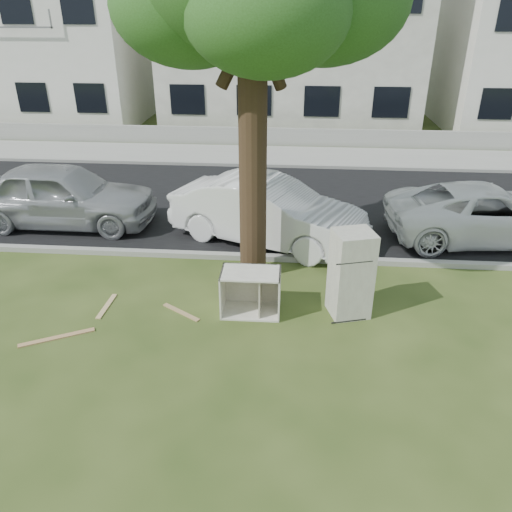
# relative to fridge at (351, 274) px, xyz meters

# --- Properties ---
(ground) EXTENTS (120.00, 120.00, 0.00)m
(ground) POSITION_rel_fridge_xyz_m (-1.48, -0.45, -0.81)
(ground) COLOR #2D4017
(road) EXTENTS (120.00, 7.00, 0.01)m
(road) POSITION_rel_fridge_xyz_m (-1.48, 5.55, -0.81)
(road) COLOR black
(road) RESTS_ON ground
(kerb_near) EXTENTS (120.00, 0.18, 0.12)m
(kerb_near) POSITION_rel_fridge_xyz_m (-1.48, 2.00, -0.81)
(kerb_near) COLOR gray
(kerb_near) RESTS_ON ground
(kerb_far) EXTENTS (120.00, 0.18, 0.12)m
(kerb_far) POSITION_rel_fridge_xyz_m (-1.48, 9.10, -0.81)
(kerb_far) COLOR gray
(kerb_far) RESTS_ON ground
(sidewalk) EXTENTS (120.00, 2.80, 0.01)m
(sidewalk) POSITION_rel_fridge_xyz_m (-1.48, 10.55, -0.81)
(sidewalk) COLOR gray
(sidewalk) RESTS_ON ground
(low_wall) EXTENTS (120.00, 0.15, 0.70)m
(low_wall) POSITION_rel_fridge_xyz_m (-1.48, 12.15, -0.46)
(low_wall) COLOR gray
(low_wall) RESTS_ON ground
(townhouse_left) EXTENTS (10.20, 8.16, 7.04)m
(townhouse_left) POSITION_rel_fridge_xyz_m (-13.48, 17.05, 2.71)
(townhouse_left) COLOR white
(townhouse_left) RESTS_ON ground
(townhouse_center) EXTENTS (11.22, 8.16, 7.44)m
(townhouse_center) POSITION_rel_fridge_xyz_m (-1.48, 17.05, 2.91)
(townhouse_center) COLOR silver
(townhouse_center) RESTS_ON ground
(fridge) EXTENTS (0.82, 0.78, 1.63)m
(fridge) POSITION_rel_fridge_xyz_m (0.00, 0.00, 0.00)
(fridge) COLOR #BBB7A8
(fridge) RESTS_ON ground
(cabinet) EXTENTS (1.08, 0.67, 0.84)m
(cabinet) POSITION_rel_fridge_xyz_m (-1.79, -0.12, -0.40)
(cabinet) COLOR silver
(cabinet) RESTS_ON ground
(plank_a) EXTENTS (1.15, 0.67, 0.02)m
(plank_a) POSITION_rel_fridge_xyz_m (-5.03, -1.22, -0.80)
(plank_a) COLOR tan
(plank_a) RESTS_ON ground
(plank_b) EXTENTS (0.79, 0.56, 0.02)m
(plank_b) POSITION_rel_fridge_xyz_m (-3.08, -0.27, -0.80)
(plank_b) COLOR tan
(plank_b) RESTS_ON ground
(plank_c) EXTENTS (0.12, 0.85, 0.02)m
(plank_c) POSITION_rel_fridge_xyz_m (-4.52, -0.18, -0.80)
(plank_c) COLOR tan
(plank_c) RESTS_ON ground
(car_center) EXTENTS (4.90, 3.23, 1.53)m
(car_center) POSITION_rel_fridge_xyz_m (-1.67, 2.99, -0.05)
(car_center) COLOR silver
(car_center) RESTS_ON ground
(car_right) EXTENTS (4.94, 2.62, 1.32)m
(car_right) POSITION_rel_fridge_xyz_m (3.57, 3.59, -0.15)
(car_right) COLOR white
(car_right) RESTS_ON ground
(car_left) EXTENTS (4.70, 1.92, 1.60)m
(car_left) POSITION_rel_fridge_xyz_m (-6.93, 3.62, -0.01)
(car_left) COLOR #999B9F
(car_left) RESTS_ON ground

